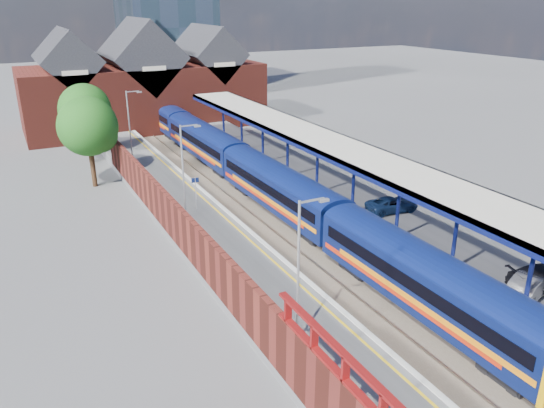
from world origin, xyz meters
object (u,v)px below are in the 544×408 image
(platform_sign, at_px, (196,188))
(parked_car_silver, at_px, (530,285))
(train, at_px, (238,161))
(lamp_post_b, at_px, (301,264))
(parked_car_blue, at_px, (392,204))
(lamp_post_c, at_px, (185,168))
(lamp_post_d, at_px, (131,123))

(platform_sign, bearing_deg, parked_car_silver, -59.96)
(platform_sign, height_order, parked_car_silver, platform_sign)
(train, height_order, lamp_post_b, lamp_post_b)
(lamp_post_b, bearing_deg, train, 72.51)
(parked_car_silver, bearing_deg, parked_car_blue, -23.41)
(lamp_post_b, height_order, lamp_post_c, same)
(lamp_post_d, relative_size, parked_car_blue, 1.77)
(lamp_post_b, height_order, parked_car_silver, lamp_post_b)
(lamp_post_c, bearing_deg, parked_car_blue, -19.61)
(train, bearing_deg, lamp_post_d, 138.01)
(train, bearing_deg, parked_car_blue, -65.53)
(lamp_post_b, bearing_deg, parked_car_blue, 37.55)
(lamp_post_b, relative_size, parked_car_silver, 1.81)
(train, height_order, parked_car_silver, train)
(lamp_post_b, distance_m, lamp_post_c, 16.00)
(platform_sign, bearing_deg, lamp_post_c, -124.26)
(platform_sign, bearing_deg, parked_car_blue, -28.79)
(parked_car_blue, bearing_deg, lamp_post_c, 77.16)
(train, bearing_deg, lamp_post_c, -131.34)
(lamp_post_b, xyz_separation_m, parked_car_silver, (12.94, -2.02, -3.36))
(lamp_post_d, bearing_deg, lamp_post_b, -90.00)
(train, xyz_separation_m, platform_sign, (-6.49, -6.93, 0.57))
(lamp_post_c, height_order, parked_car_silver, lamp_post_c)
(parked_car_silver, height_order, parked_car_blue, parked_car_silver)
(train, height_order, lamp_post_c, lamp_post_c)
(platform_sign, bearing_deg, lamp_post_b, -94.33)
(lamp_post_b, bearing_deg, parked_car_silver, -8.89)
(platform_sign, bearing_deg, train, 46.87)
(train, relative_size, parked_car_silver, 17.05)
(train, xyz_separation_m, parked_car_blue, (6.37, -14.00, -0.57))
(train, relative_size, lamp_post_b, 9.42)
(lamp_post_c, height_order, lamp_post_d, same)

